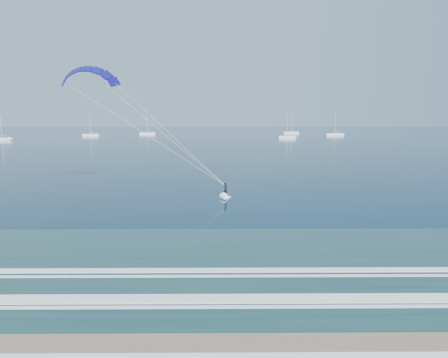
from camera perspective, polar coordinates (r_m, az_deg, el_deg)
kitesurfer_rig at (r=47.01m, az=-9.74°, el=7.30°), size 20.64×4.32×16.31m
sailboat_0 at (r=199.20m, az=-29.13°, el=5.02°), size 7.92×2.40×10.89m
sailboat_1 at (r=228.49m, az=-18.52°, el=5.99°), size 8.23×2.40×11.37m
sailboat_2 at (r=243.82m, az=-10.93°, el=6.42°), size 8.98×2.40×12.08m
sailboat_3 at (r=195.96m, az=8.97°, el=5.96°), size 8.03×2.40×11.24m
sailboat_4 at (r=257.64m, az=9.54°, el=6.57°), size 9.53×2.40×12.84m
sailboat_5 at (r=233.84m, az=15.52°, el=6.17°), size 9.79×2.40×13.22m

